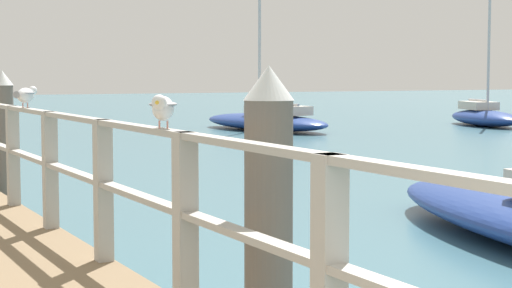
# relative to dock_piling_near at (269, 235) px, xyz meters

# --- Properties ---
(dock_piling_near) EXTENTS (0.29, 0.29, 1.96)m
(dock_piling_near) POSITION_rel_dock_piling_near_xyz_m (0.00, 0.00, 0.00)
(dock_piling_near) COLOR #6B6056
(dock_piling_near) RESTS_ON ground_plane
(dock_piling_far) EXTENTS (0.29, 0.29, 1.96)m
(dock_piling_far) POSITION_rel_dock_piling_near_xyz_m (0.00, 7.41, 0.00)
(dock_piling_far) COLOR #6B6056
(dock_piling_far) RESTS_ON ground_plane
(seagull_foreground) EXTENTS (0.27, 0.44, 0.21)m
(seagull_foreground) POSITION_rel_dock_piling_near_xyz_m (-0.38, 0.66, 0.72)
(seagull_foreground) COLOR white
(seagull_foreground) RESTS_ON pier_railing
(seagull_background) EXTENTS (0.32, 0.41, 0.21)m
(seagull_background) POSITION_rel_dock_piling_near_xyz_m (-0.37, 4.39, 0.72)
(seagull_background) COLOR white
(seagull_background) RESTS_ON pier_railing
(boat_1) EXTENTS (3.07, 5.06, 5.72)m
(boat_1) POSITION_rel_dock_piling_near_xyz_m (19.97, 19.99, -0.63)
(boat_1) COLOR navy
(boat_1) RESTS_ON ground_plane
(boat_2) EXTENTS (3.05, 6.42, 8.32)m
(boat_2) POSITION_rel_dock_piling_near_xyz_m (11.59, 21.49, -0.63)
(boat_2) COLOR navy
(boat_2) RESTS_ON ground_plane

